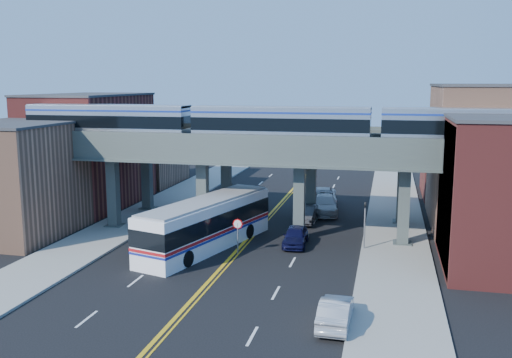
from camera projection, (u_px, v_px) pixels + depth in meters
ground at (222, 266)px, 38.66m from camera, size 120.00×120.00×0.00m
sidewalk_west at (130, 221)px, 50.82m from camera, size 5.00×70.00×0.16m
sidewalk_east at (395, 237)px, 45.67m from camera, size 5.00×70.00×0.16m
building_west_a at (15, 181)px, 45.88m from camera, size 8.00×10.00×9.00m
building_west_b at (90, 151)px, 57.23m from camera, size 8.00×14.00×11.00m
building_west_c at (144, 151)px, 69.96m from camera, size 8.00×10.00×8.00m
building_east_a at (508, 195)px, 37.51m from camera, size 8.00×10.00×10.00m
building_east_b at (481, 157)px, 48.86m from camera, size 8.00×14.00×12.00m
building_east_c at (462, 155)px, 61.60m from camera, size 8.00×10.00×9.00m
mural_panel at (445, 196)px, 38.44m from camera, size 0.10×9.50×9.50m
elevated_viaduct_near at (250, 157)px, 45.25m from camera, size 52.00×3.60×7.40m
elevated_viaduct_far at (268, 147)px, 51.97m from camera, size 52.00×3.60×7.40m
transit_train at (280, 124)px, 44.26m from camera, size 42.93×2.69×3.13m
stop_sign at (238, 230)px, 41.17m from camera, size 0.76×0.09×2.63m
traffic_signal at (365, 220)px, 41.97m from camera, size 0.15×0.18×4.10m
transit_bus at (207, 224)px, 42.71m from camera, size 6.82×14.13×3.56m
car_lane_a at (295, 236)px, 43.50m from camera, size 1.98×4.44×1.48m
car_lane_b at (306, 214)px, 50.63m from camera, size 1.64×4.69×1.54m
car_lane_c at (322, 197)px, 57.64m from camera, size 3.52×6.44×1.71m
car_lane_d at (325, 205)px, 54.08m from camera, size 3.10×6.13×1.71m
car_parked_curb at (336, 312)px, 29.19m from camera, size 1.64×4.50×1.47m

